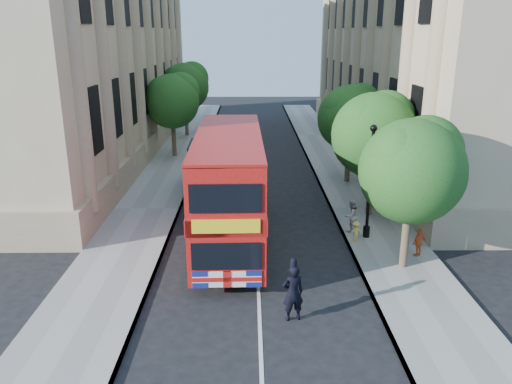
{
  "coord_description": "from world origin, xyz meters",
  "views": [
    {
      "loc": [
        -0.31,
        -15.01,
        8.97
      ],
      "look_at": [
        -0.03,
        5.95,
        2.3
      ],
      "focal_mm": 35.0,
      "sensor_mm": 36.0,
      "label": 1
    }
  ],
  "objects_px": {
    "lamp_post": "(370,187)",
    "double_decker_bus": "(229,185)",
    "box_van": "(206,169)",
    "police_constable": "(293,293)",
    "woman_pedestrian": "(351,216)"
  },
  "relations": [
    {
      "from": "box_van",
      "to": "police_constable",
      "type": "bearing_deg",
      "value": -75.94
    },
    {
      "from": "double_decker_bus",
      "to": "woman_pedestrian",
      "type": "height_order",
      "value": "double_decker_bus"
    },
    {
      "from": "double_decker_bus",
      "to": "woman_pedestrian",
      "type": "bearing_deg",
      "value": 7.45
    },
    {
      "from": "lamp_post",
      "to": "woman_pedestrian",
      "type": "distance_m",
      "value": 1.83
    },
    {
      "from": "double_decker_bus",
      "to": "lamp_post",
      "type": "bearing_deg",
      "value": 0.72
    },
    {
      "from": "double_decker_bus",
      "to": "woman_pedestrian",
      "type": "distance_m",
      "value": 5.94
    },
    {
      "from": "lamp_post",
      "to": "woman_pedestrian",
      "type": "height_order",
      "value": "lamp_post"
    },
    {
      "from": "woman_pedestrian",
      "to": "box_van",
      "type": "bearing_deg",
      "value": -77.87
    },
    {
      "from": "box_van",
      "to": "woman_pedestrian",
      "type": "distance_m",
      "value": 10.06
    },
    {
      "from": "lamp_post",
      "to": "box_van",
      "type": "relative_size",
      "value": 1.06
    },
    {
      "from": "lamp_post",
      "to": "double_decker_bus",
      "type": "relative_size",
      "value": 0.49
    },
    {
      "from": "woman_pedestrian",
      "to": "police_constable",
      "type": "bearing_deg",
      "value": 31.15
    },
    {
      "from": "box_van",
      "to": "woman_pedestrian",
      "type": "bearing_deg",
      "value": -45.01
    },
    {
      "from": "double_decker_bus",
      "to": "box_van",
      "type": "relative_size",
      "value": 2.16
    },
    {
      "from": "police_constable",
      "to": "box_van",
      "type": "bearing_deg",
      "value": -86.48
    }
  ]
}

